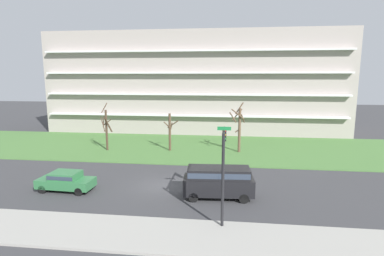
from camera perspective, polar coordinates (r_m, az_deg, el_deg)
The scene contains 10 objects.
ground at distance 26.03m, azimuth -5.78°, elevation -10.73°, with size 160.00×160.00×0.00m, color #38383A.
sidewalk_curb_near at distance 18.96m, azimuth -11.32°, elevation -18.78°, with size 80.00×4.00×0.15m, color #99968E.
grass_lawn_strip at distance 39.23m, azimuth -1.34°, elevation -3.61°, with size 80.00×16.00×0.08m, color #477238.
apartment_building at distance 51.86m, azimuth 0.80°, elevation 8.48°, with size 47.37×12.49×15.95m.
tree_far_left at distance 38.49m, azimuth -15.77°, elevation 0.01°, with size 1.43×1.37×5.88m.
tree_left at distance 37.06m, azimuth -4.16°, elevation -0.63°, with size 1.73×1.77×4.62m.
tree_center at distance 36.50m, azimuth 8.80°, elevation 0.23°, with size 1.87×2.18×6.04m.
sedan_green_near_left at distance 26.54m, azimuth -22.60°, elevation -9.05°, with size 4.47×1.99×1.57m.
van_black_center_left at distance 23.11m, azimuth 4.99°, elevation -9.72°, with size 5.31×2.30×2.36m.
traffic_signal_mast at distance 19.44m, azimuth 5.94°, elevation -5.51°, with size 0.90×4.59×5.83m.
Camera 1 is at (5.43, -23.79, 9.05)m, focal length 28.43 mm.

